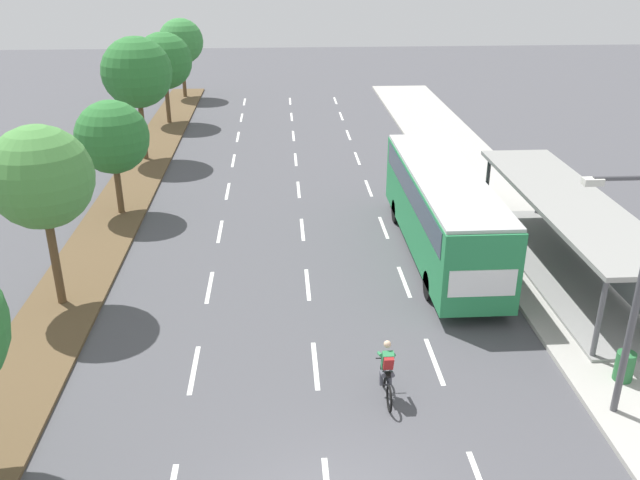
% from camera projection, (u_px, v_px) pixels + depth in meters
% --- Properties ---
extents(median_strip, '(2.60, 52.00, 0.12)m').
position_uv_depth(median_strip, '(125.00, 199.00, 32.03)').
color(median_strip, brown).
rests_on(median_strip, ground).
extents(sidewalk_right, '(4.50, 52.00, 0.15)m').
position_uv_depth(sidewalk_right, '(488.00, 191.00, 33.01)').
color(sidewalk_right, '#ADAAA3').
rests_on(sidewalk_right, ground).
extents(lane_divider_left, '(0.14, 47.95, 0.01)m').
position_uv_depth(lane_divider_left, '(224.00, 210.00, 30.93)').
color(lane_divider_left, white).
rests_on(lane_divider_left, ground).
extents(lane_divider_center, '(0.14, 47.95, 0.01)m').
position_uv_depth(lane_divider_center, '(300.00, 208.00, 31.13)').
color(lane_divider_center, white).
rests_on(lane_divider_center, ground).
extents(lane_divider_right, '(0.14, 47.95, 0.01)m').
position_uv_depth(lane_divider_right, '(376.00, 206.00, 31.33)').
color(lane_divider_right, white).
rests_on(lane_divider_right, ground).
extents(bus_shelter, '(2.90, 12.03, 2.86)m').
position_uv_depth(bus_shelter, '(573.00, 228.00, 24.14)').
color(bus_shelter, gray).
rests_on(bus_shelter, sidewalk_right).
extents(bus, '(2.54, 11.29, 3.37)m').
position_uv_depth(bus, '(442.00, 205.00, 25.69)').
color(bus, '#28844C').
rests_on(bus, ground).
extents(cyclist, '(0.46, 1.82, 1.71)m').
position_uv_depth(cyclist, '(387.00, 373.00, 17.91)').
color(cyclist, black).
rests_on(cyclist, ground).
extents(median_tree_second, '(3.29, 3.29, 6.07)m').
position_uv_depth(median_tree_second, '(41.00, 178.00, 21.01)').
color(median_tree_second, brown).
rests_on(median_tree_second, median_strip).
extents(median_tree_third, '(3.16, 3.16, 5.04)m').
position_uv_depth(median_tree_third, '(112.00, 137.00, 28.95)').
color(median_tree_third, brown).
rests_on(median_tree_third, median_strip).
extents(median_tree_fourth, '(3.76, 3.76, 6.64)m').
position_uv_depth(median_tree_fourth, '(137.00, 73.00, 35.94)').
color(median_tree_fourth, brown).
rests_on(median_tree_fourth, median_strip).
extents(median_tree_fifth, '(3.65, 3.65, 5.88)m').
position_uv_depth(median_tree_fifth, '(164.00, 61.00, 43.77)').
color(median_tree_fifth, brown).
rests_on(median_tree_fifth, median_strip).
extents(median_tree_farthest, '(3.39, 3.39, 5.89)m').
position_uv_depth(median_tree_farthest, '(181.00, 41.00, 51.26)').
color(median_tree_farthest, brown).
rests_on(median_tree_farthest, median_strip).
extents(streetlight, '(1.91, 0.24, 6.50)m').
position_uv_depth(streetlight, '(634.00, 282.00, 15.96)').
color(streetlight, '#4C4C51').
rests_on(streetlight, sidewalk_right).
extents(trash_bin, '(0.52, 0.52, 0.85)m').
position_uv_depth(trash_bin, '(624.00, 366.00, 18.55)').
color(trash_bin, '#286B38').
rests_on(trash_bin, sidewalk_right).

